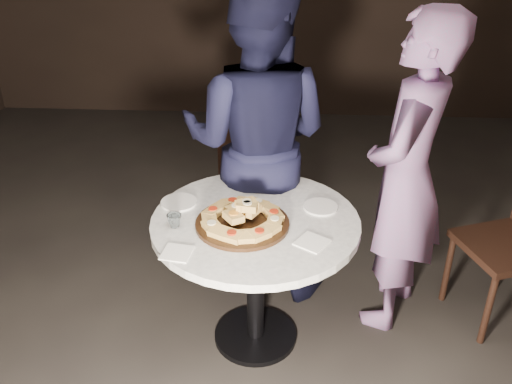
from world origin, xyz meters
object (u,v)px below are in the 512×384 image
Objects in this scene: chair_far at (255,163)px; diner_teal at (406,178)px; focaccia_pile at (242,216)px; diner_navy at (257,141)px; water_glass at (174,221)px; table at (255,243)px; serving_board at (242,224)px.

diner_teal is at bearing 159.96° from chair_far.
focaccia_pile is 0.66m from diner_navy.
diner_navy reaches higher than water_glass.
diner_navy is at bearing 119.20° from chair_far.
chair_far is 0.52× the size of diner_teal.
chair_far is at bearing 93.49° from table.
table is 0.68× the size of diner_teal.
focaccia_pile is 0.23× the size of diner_teal.
table is 0.88m from diner_teal.
water_glass is at bearing -167.13° from table.
focaccia_pile is 0.22× the size of diner_navy.
water_glass is 1.31m from chair_far.
focaccia_pile reaches higher than serving_board.
diner_navy is at bearing 61.93° from water_glass.
table is at bearing -45.33° from diner_teal.
diner_teal is (0.79, 0.29, 0.26)m from table.
focaccia_pile is 5.69× the size of water_glass.
diner_teal reaches higher than focaccia_pile.
diner_navy is at bearing 87.21° from focaccia_pile.
focaccia_pile is 0.45× the size of chair_far.
diner_teal is (0.85, 0.35, 0.10)m from serving_board.
diner_teal is (0.85, 0.34, 0.06)m from focaccia_pile.
table is 0.64× the size of diner_navy.
water_glass is (-0.39, -0.09, 0.18)m from table.
serving_board is at bearing -135.46° from table.
chair_far is 0.69m from diner_navy.
focaccia_pile is at bearing 115.37° from chair_far.
water_glass is 1.24m from diner_teal.
serving_board reaches higher than table.
diner_teal is at bearing 17.71° from water_glass.
diner_navy is at bearing 92.76° from table.
diner_teal reaches higher than table.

